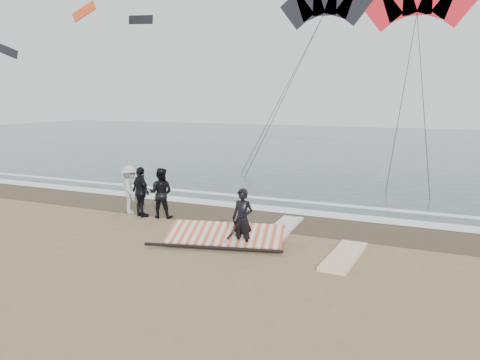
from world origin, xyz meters
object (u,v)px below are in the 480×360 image
Objects in this scene: sail_rig at (225,236)px; man_main at (242,219)px; board_white at (344,256)px; board_cream at (283,227)px.

man_main is at bearing -26.73° from sail_rig.
sail_rig reaches higher than board_white.
board_white is 3.11m from board_cream.
man_main is 1.05m from sail_rig.
man_main reaches higher than board_white.
board_white is at bearing 14.07° from man_main.
board_white is (2.76, 0.42, -0.81)m from man_main.
board_cream is (-2.39, 1.99, 0.00)m from board_white.
man_main is 0.68× the size of board_white.
man_main is 0.66× the size of board_cream.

